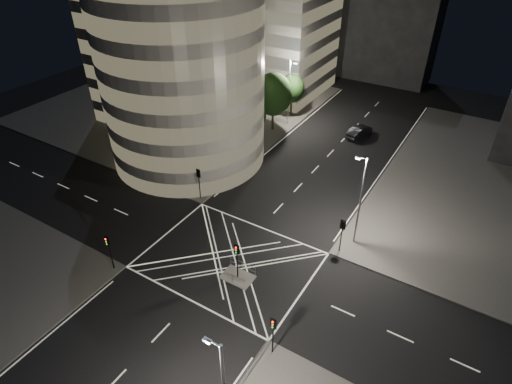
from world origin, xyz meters
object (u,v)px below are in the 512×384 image
Objects in this scene: traffic_signal_fl at (199,178)px; traffic_signal_fr at (342,230)px; traffic_signal_nl at (109,246)px; street_lamp_left_near at (219,139)px; central_island at (238,277)px; traffic_signal_island at (237,255)px; street_lamp_left_far at (289,91)px; traffic_signal_nr at (273,329)px; sedan at (359,131)px; street_lamp_right_far at (360,199)px.

traffic_signal_fl and traffic_signal_fr have the same top height.
street_lamp_left_near reaches higher than traffic_signal_nl.
traffic_signal_island is (0.00, 0.00, 2.84)m from central_island.
traffic_signal_island is 33.61m from street_lamp_left_far.
street_lamp_left_near is (-18.24, 18.80, 2.63)m from traffic_signal_nr.
traffic_signal_fr is (17.60, 13.60, 0.00)m from traffic_signal_nl.
traffic_signal_island is at bearing -129.33° from traffic_signal_fr.
traffic_signal_nr is (17.60, -13.60, 0.00)m from traffic_signal_fl.
traffic_signal_nl is 40.11m from sedan.
street_lamp_right_far is (18.87, -21.00, 0.00)m from street_lamp_left_far.
street_lamp_left_near is (-18.24, 5.20, 2.63)m from traffic_signal_fr.
street_lamp_right_far reaches higher than traffic_signal_fl.
sedan is (-7.30, 38.71, -2.10)m from traffic_signal_nr.
traffic_signal_fr is 1.00× the size of traffic_signal_island.
street_lamp_left_near is 18.00m from street_lamp_left_far.
street_lamp_left_far is at bearing 90.99° from traffic_signal_nl.
traffic_signal_fl is 1.00× the size of traffic_signal_nr.
central_island is 0.75× the size of traffic_signal_fr.
central_island is 0.30× the size of street_lamp_left_near.
traffic_signal_nl is 17.60m from traffic_signal_nr.
traffic_signal_nl is at bearing -153.86° from central_island.
sedan is at bearing 67.69° from traffic_signal_fl.
traffic_signal_nr is at bearing 113.37° from sedan.
central_island is at bearing -70.05° from street_lamp_left_far.
central_island is at bearing -125.30° from street_lamp_right_far.
street_lamp_right_far is (0.64, 2.20, 2.63)m from traffic_signal_fr.
street_lamp_right_far is (18.24, 15.80, 2.63)m from traffic_signal_nl.
traffic_signal_island is 0.81× the size of sedan.
street_lamp_left_far is 2.03× the size of sedan.
street_lamp_left_far reaches higher than traffic_signal_fr.
traffic_signal_nl is 36.90m from street_lamp_left_far.
sedan is at bearing 109.11° from street_lamp_right_far.
sedan is (10.94, 1.91, -4.73)m from street_lamp_left_far.
street_lamp_right_far reaches higher than traffic_signal_island.
street_lamp_right_far reaches higher than traffic_signal_nl.
traffic_signal_island is (10.80, 5.30, 0.00)m from traffic_signal_nl.
traffic_signal_fl is 0.40× the size of street_lamp_right_far.
street_lamp_left_near and street_lamp_right_far have the same top height.
traffic_signal_nl is 12.03m from traffic_signal_island.
central_island is 0.30× the size of street_lamp_left_far.
sedan is at bearing 106.21° from traffic_signal_fr.
central_island is 0.61× the size of sedan.
street_lamp_left_far reaches higher than traffic_signal_nr.
street_lamp_right_far reaches higher than traffic_signal_nr.
street_lamp_right_far is (7.44, 10.50, 2.63)m from traffic_signal_island.
street_lamp_left_far is (-18.24, 36.80, 2.63)m from traffic_signal_nr.
traffic_signal_nr is 41.15m from street_lamp_left_far.
central_island is 2.84m from traffic_signal_island.
street_lamp_left_far is at bearing 91.57° from traffic_signal_fl.
traffic_signal_nl is 24.27m from street_lamp_right_far.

